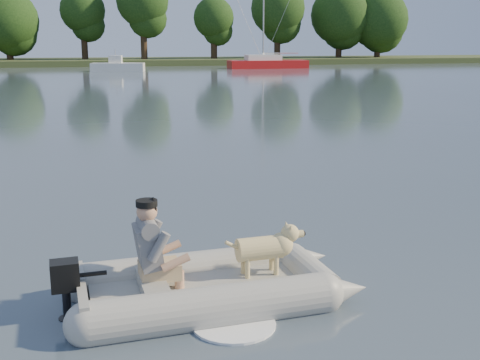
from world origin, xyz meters
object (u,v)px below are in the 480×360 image
object	(u,v)px
dinghy	(210,254)
dog	(260,252)
motorboat	(118,61)
sailboat	(267,63)
man	(150,243)

from	to	relation	value
dinghy	dog	bearing A→B (deg)	4.57
motorboat	dinghy	bearing A→B (deg)	-80.31
dog	sailboat	bearing A→B (deg)	70.02
motorboat	sailboat	bearing A→B (deg)	21.06
dinghy	dog	size ratio (longest dim) A/B	4.94
man	sailboat	bearing A→B (deg)	68.82
man	sailboat	world-z (taller)	sailboat
dinghy	man	bearing A→B (deg)	175.76
man	dog	bearing A→B (deg)	0.00
dog	motorboat	world-z (taller)	motorboat
dinghy	motorboat	bearing A→B (deg)	84.95
dog	dinghy	bearing A→B (deg)	-175.43
man	dinghy	bearing A→B (deg)	-4.24
dog	sailboat	xyz separation A→B (m)	(14.38, 49.27, 0.00)
dinghy	motorboat	world-z (taller)	motorboat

